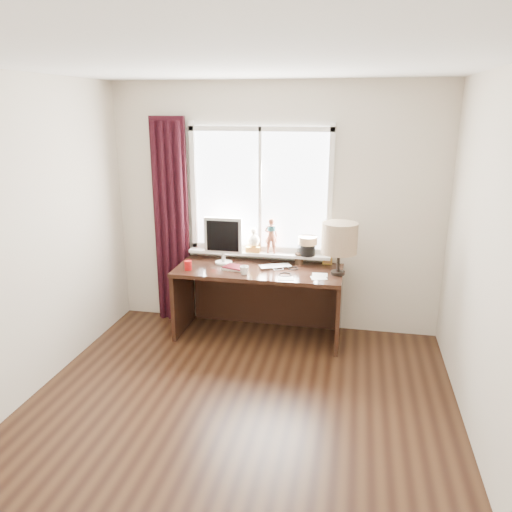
% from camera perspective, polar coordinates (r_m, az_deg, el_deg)
% --- Properties ---
extents(floor, '(3.50, 4.00, 0.00)m').
position_cam_1_polar(floor, '(3.98, -3.05, -19.22)').
color(floor, '#3C2414').
rests_on(floor, ground).
extents(ceiling, '(3.50, 4.00, 0.00)m').
position_cam_1_polar(ceiling, '(3.24, -3.80, 21.34)').
color(ceiling, white).
rests_on(ceiling, wall_back).
extents(wall_back, '(3.50, 0.00, 2.60)m').
position_cam_1_polar(wall_back, '(5.29, 2.16, 5.37)').
color(wall_back, beige).
rests_on(wall_back, ground).
extents(wall_front, '(3.50, 0.00, 2.60)m').
position_cam_1_polar(wall_front, '(1.74, -21.66, -21.14)').
color(wall_front, beige).
rests_on(wall_front, ground).
extents(wall_left, '(0.00, 4.00, 2.60)m').
position_cam_1_polar(wall_left, '(4.18, -27.25, 0.46)').
color(wall_left, beige).
rests_on(wall_left, ground).
extents(wall_right, '(0.00, 4.00, 2.60)m').
position_cam_1_polar(wall_right, '(3.41, 26.41, -2.79)').
color(wall_right, beige).
rests_on(wall_right, ground).
extents(laptop, '(0.38, 0.33, 0.03)m').
position_cam_1_polar(laptop, '(5.13, 2.24, -1.21)').
color(laptop, silver).
rests_on(laptop, desk).
extents(mug, '(0.11, 0.11, 0.09)m').
position_cam_1_polar(mug, '(4.91, -1.36, -1.61)').
color(mug, white).
rests_on(mug, desk).
extents(red_cup, '(0.07, 0.07, 0.10)m').
position_cam_1_polar(red_cup, '(5.09, -7.76, -1.07)').
color(red_cup, '#A20D0E').
rests_on(red_cup, desk).
extents(window, '(1.52, 0.22, 1.40)m').
position_cam_1_polar(window, '(5.26, 0.65, 5.42)').
color(window, white).
rests_on(window, ground).
extents(curtain, '(0.38, 0.09, 2.25)m').
position_cam_1_polar(curtain, '(5.53, -9.69, 3.69)').
color(curtain, black).
rests_on(curtain, floor).
extents(desk, '(1.70, 0.70, 0.75)m').
position_cam_1_polar(desk, '(5.26, 0.50, -3.67)').
color(desk, '#351E16').
rests_on(desk, floor).
extents(monitor, '(0.40, 0.18, 0.49)m').
position_cam_1_polar(monitor, '(5.21, -3.78, 2.10)').
color(monitor, beige).
rests_on(monitor, desk).
extents(notebook_stack, '(0.25, 0.21, 0.03)m').
position_cam_1_polar(notebook_stack, '(5.09, -2.49, -1.32)').
color(notebook_stack, beige).
rests_on(notebook_stack, desk).
extents(brush_holder, '(0.09, 0.09, 0.25)m').
position_cam_1_polar(brush_holder, '(5.24, 4.96, -0.29)').
color(brush_holder, black).
rests_on(brush_holder, desk).
extents(icon_frame, '(0.10, 0.03, 0.13)m').
position_cam_1_polar(icon_frame, '(5.27, 8.17, -0.28)').
color(icon_frame, gold).
rests_on(icon_frame, desk).
extents(table_lamp, '(0.35, 0.35, 0.52)m').
position_cam_1_polar(table_lamp, '(4.89, 9.51, 1.97)').
color(table_lamp, black).
rests_on(table_lamp, desk).
extents(loose_papers, '(0.48, 0.30, 0.00)m').
position_cam_1_polar(loose_papers, '(4.87, 5.99, -2.40)').
color(loose_papers, white).
rests_on(loose_papers, desk).
extents(desk_cables, '(0.30, 0.42, 0.01)m').
position_cam_1_polar(desk_cables, '(5.04, 3.37, -1.63)').
color(desk_cables, black).
rests_on(desk_cables, desk).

